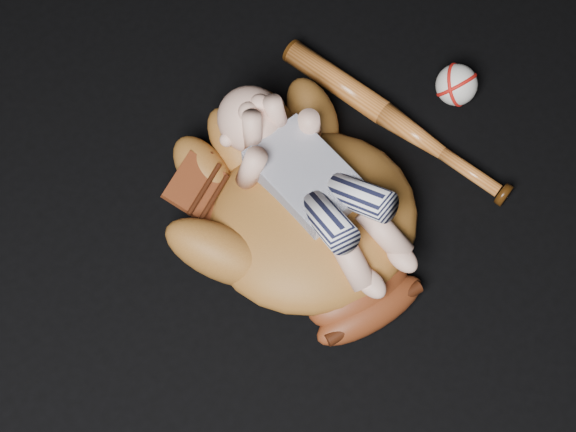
% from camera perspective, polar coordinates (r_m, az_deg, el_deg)
% --- Properties ---
extents(baseball_glove, '(0.43, 0.48, 0.13)m').
position_cam_1_polar(baseball_glove, '(1.24, 1.65, 0.06)').
color(baseball_glove, brown).
rests_on(baseball_glove, ground).
extents(newborn_baby, '(0.17, 0.36, 0.14)m').
position_cam_1_polar(newborn_baby, '(1.20, 2.04, 1.91)').
color(newborn_baby, '#D59F89').
rests_on(newborn_baby, baseball_glove).
extents(baseball_bat, '(0.12, 0.42, 0.04)m').
position_cam_1_polar(baseball_bat, '(1.38, 6.97, 6.09)').
color(baseball_bat, '#B05B22').
rests_on(baseball_bat, ground).
extents(baseball, '(0.08, 0.08, 0.07)m').
position_cam_1_polar(baseball, '(1.42, 10.85, 8.33)').
color(baseball, silver).
rests_on(baseball, ground).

